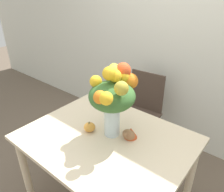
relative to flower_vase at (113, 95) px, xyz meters
The scene contains 6 objects.
wall_back 1.24m from the flower_vase, 90.26° to the left, with size 8.00×0.06×2.70m.
dining_table 0.44m from the flower_vase, 94.63° to the right, with size 1.21×0.95×0.76m.
flower_vase is the anchor object (origin of this frame).
pumpkin 0.35m from the flower_vase, 148.36° to the right, with size 0.09×0.09×0.08m.
turkey_figurine 0.32m from the flower_vase, 12.55° to the left, with size 0.10×0.13×0.08m.
dining_chair_near_window 1.05m from the flower_vase, 106.81° to the left, with size 0.46×0.46×0.91m.
Camera 1 is at (0.85, -0.98, 1.79)m, focal length 35.00 mm.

